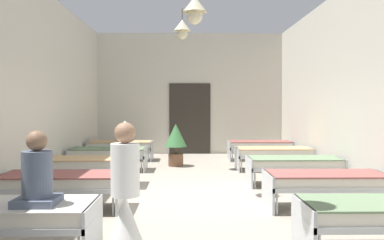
% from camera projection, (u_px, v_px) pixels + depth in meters
% --- Properties ---
extents(ground_plane, '(6.89, 13.23, 0.10)m').
position_uv_depth(ground_plane, '(193.00, 198.00, 7.18)').
color(ground_plane, '#9E9384').
extents(room_shell, '(6.69, 12.83, 4.10)m').
position_uv_depth(room_shell, '(192.00, 86.00, 8.47)').
color(room_shell, beige).
rests_on(room_shell, ground).
extents(bed_left_row_1, '(1.90, 0.84, 0.57)m').
position_uv_depth(bed_left_row_1, '(8.00, 215.00, 4.32)').
color(bed_left_row_1, '#B7BCC1').
rests_on(bed_left_row_1, ground).
extents(bed_left_row_2, '(1.90, 0.84, 0.57)m').
position_uv_depth(bed_left_row_2, '(62.00, 182.00, 6.19)').
color(bed_left_row_2, '#B7BCC1').
rests_on(bed_left_row_2, ground).
extents(bed_right_row_2, '(1.90, 0.84, 0.57)m').
position_uv_depth(bed_right_row_2, '(326.00, 181.00, 6.26)').
color(bed_right_row_2, '#B7BCC1').
rests_on(bed_right_row_2, ground).
extents(bed_left_row_3, '(1.90, 0.84, 0.57)m').
position_uv_depth(bed_left_row_3, '(91.00, 164.00, 8.06)').
color(bed_left_row_3, '#B7BCC1').
rests_on(bed_left_row_3, ground).
extents(bed_right_row_3, '(1.90, 0.84, 0.57)m').
position_uv_depth(bed_right_row_3, '(294.00, 164.00, 8.13)').
color(bed_right_row_3, '#B7BCC1').
rests_on(bed_right_row_3, ground).
extents(bed_left_row_4, '(1.90, 0.84, 0.57)m').
position_uv_depth(bed_left_row_4, '(108.00, 153.00, 9.93)').
color(bed_left_row_4, '#B7BCC1').
rests_on(bed_left_row_4, ground).
extents(bed_right_row_4, '(1.90, 0.84, 0.57)m').
position_uv_depth(bed_right_row_4, '(274.00, 153.00, 10.00)').
color(bed_right_row_4, '#B7BCC1').
rests_on(bed_right_row_4, ground).
extents(bed_left_row_5, '(1.90, 0.84, 0.57)m').
position_uv_depth(bed_left_row_5, '(121.00, 146.00, 11.80)').
color(bed_left_row_5, '#B7BCC1').
rests_on(bed_left_row_5, ground).
extents(bed_right_row_5, '(1.90, 0.84, 0.57)m').
position_uv_depth(bed_right_row_5, '(260.00, 145.00, 11.87)').
color(bed_right_row_5, '#B7BCC1').
rests_on(bed_right_row_5, ground).
extents(nurse_near_aisle, '(0.52, 0.52, 1.49)m').
position_uv_depth(nurse_near_aisle, '(125.00, 212.00, 4.11)').
color(nurse_near_aisle, white).
rests_on(nurse_near_aisle, ground).
extents(patient_seated_primary, '(0.44, 0.44, 0.80)m').
position_uv_depth(patient_seated_primary, '(37.00, 177.00, 4.24)').
color(patient_seated_primary, '#515B70').
rests_on(patient_seated_primary, bed_left_row_1).
extents(potted_plant, '(0.60, 0.60, 1.15)m').
position_uv_depth(potted_plant, '(176.00, 140.00, 10.67)').
color(potted_plant, brown).
rests_on(potted_plant, ground).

